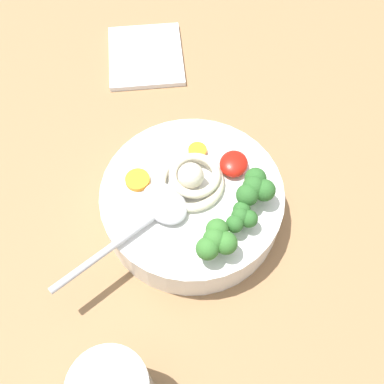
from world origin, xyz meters
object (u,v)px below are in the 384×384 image
Objects in this scene: soup_bowl at (192,202)px; folded_napkin at (146,56)px; soup_spoon at (156,214)px; noodle_pile at (192,179)px.

folded_napkin is (23.97, 13.88, -2.24)cm from soup_bowl.
soup_spoon is 30.74cm from folded_napkin.
folded_napkin is at bearing 30.65° from noodle_pile.
folded_napkin is at bearing -123.97° from soup_spoon.
soup_spoon reaches higher than folded_napkin.
folded_napkin is (28.19, 10.94, -5.52)cm from soup_spoon.
soup_bowl is 6.10cm from soup_spoon.
noodle_pile is at bearing -171.44° from soup_spoon.
folded_napkin is (22.88, 13.56, -5.79)cm from noodle_pile.
soup_bowl is at bearing -163.67° from noodle_pile.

